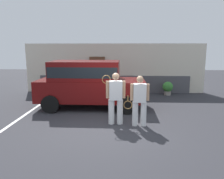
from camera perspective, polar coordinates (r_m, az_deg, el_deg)
name	(u,v)px	position (r m, az deg, el deg)	size (l,w,h in m)	color
ground_plane	(108,127)	(7.61, -1.11, -9.46)	(40.00, 40.00, 0.00)	#2D2D33
parking_stripe_0	(28,113)	(9.80, -20.57, -5.54)	(0.12, 4.40, 0.01)	silver
house_frontage	(114,70)	(13.27, 0.52, 5.09)	(10.45, 0.40, 2.85)	beige
parked_suv	(89,82)	(9.83, -5.86, 1.96)	(4.62, 2.21, 2.05)	#590C0C
tennis_player_man	(116,98)	(7.64, 0.91, -2.09)	(0.80, 0.30, 1.78)	white
tennis_player_woman	(139,100)	(7.53, 7.00, -2.77)	(0.89, 0.28, 1.70)	white
potted_plant_by_porch	(168,88)	(12.86, 13.99, 0.45)	(0.57, 0.57, 0.75)	gray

